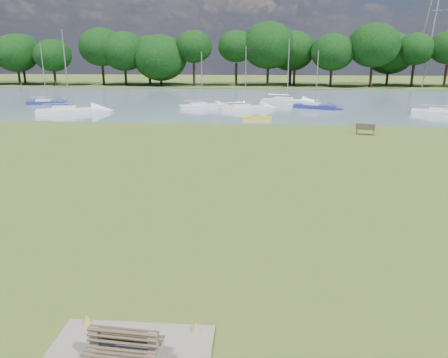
# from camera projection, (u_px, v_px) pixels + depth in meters

# --- Properties ---
(ground) EXTENTS (220.00, 220.00, 0.00)m
(ground) POSITION_uv_depth(u_px,v_px,m) (199.00, 190.00, 24.24)
(ground) COLOR olive
(river) EXTENTS (220.00, 40.00, 0.10)m
(river) POSITION_uv_depth(u_px,v_px,m) (236.00, 102.00, 64.36)
(river) COLOR slate
(river) RESTS_ON ground
(far_bank) EXTENTS (220.00, 20.00, 0.40)m
(far_bank) POSITION_uv_depth(u_px,v_px,m) (242.00, 85.00, 93.02)
(far_bank) COLOR #4C6626
(far_bank) RESTS_ON ground
(bench_pair) EXTENTS (1.86, 1.18, 0.96)m
(bench_pair) POSITION_uv_depth(u_px,v_px,m) (124.00, 347.00, 10.73)
(bench_pair) COLOR gray
(bench_pair) RESTS_ON concrete_pad
(riverbank_bench) EXTENTS (1.77, 0.96, 1.04)m
(riverbank_bench) POSITION_uv_depth(u_px,v_px,m) (365.00, 129.00, 39.54)
(riverbank_bench) COLOR brown
(riverbank_bench) RESTS_ON ground
(kayak) EXTENTS (3.19, 0.99, 0.31)m
(kayak) POSITION_uv_depth(u_px,v_px,m) (257.00, 118.00, 47.81)
(kayak) COLOR yellow
(kayak) RESTS_ON river
(tree_line) EXTENTS (159.71, 9.91, 12.00)m
(tree_line) POSITION_uv_depth(u_px,v_px,m) (284.00, 51.00, 86.57)
(tree_line) COLOR black
(tree_line) RESTS_ON far_bank
(sailboat_1) EXTENTS (5.69, 3.54, 7.30)m
(sailboat_1) POSITION_uv_depth(u_px,v_px,m) (315.00, 105.00, 56.59)
(sailboat_1) COLOR navy
(sailboat_1) RESTS_ON river
(sailboat_2) EXTENTS (5.46, 2.19, 8.29)m
(sailboat_2) POSITION_uv_depth(u_px,v_px,m) (46.00, 101.00, 60.71)
(sailboat_2) COLOR navy
(sailboat_2) RESTS_ON river
(sailboat_3) EXTENTS (7.91, 4.86, 9.20)m
(sailboat_3) POSITION_uv_depth(u_px,v_px,m) (446.00, 111.00, 50.97)
(sailboat_3) COLOR white
(sailboat_3) RESTS_ON river
(sailboat_5) EXTENTS (6.75, 4.19, 7.79)m
(sailboat_5) POSITION_uv_depth(u_px,v_px,m) (245.00, 107.00, 55.14)
(sailboat_5) COLOR white
(sailboat_5) RESTS_ON river
(sailboat_6) EXTENTS (7.94, 4.71, 9.59)m
(sailboat_6) POSITION_uv_depth(u_px,v_px,m) (69.00, 109.00, 52.43)
(sailboat_6) COLOR white
(sailboat_6) RESTS_ON river
(sailboat_7) EXTENTS (7.40, 4.44, 8.72)m
(sailboat_7) POSITION_uv_depth(u_px,v_px,m) (286.00, 100.00, 61.71)
(sailboat_7) COLOR white
(sailboat_7) RESTS_ON river
(sailboat_8) EXTENTS (6.12, 3.74, 7.08)m
(sailboat_8) POSITION_uv_depth(u_px,v_px,m) (202.00, 105.00, 57.04)
(sailboat_8) COLOR white
(sailboat_8) RESTS_ON river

